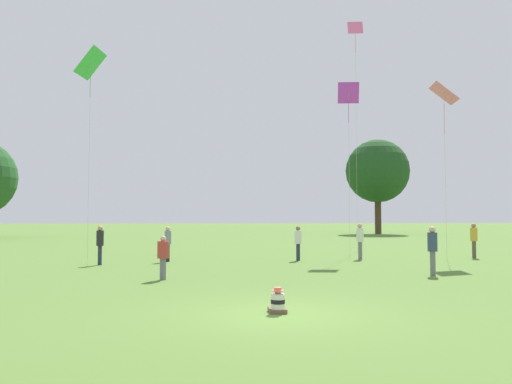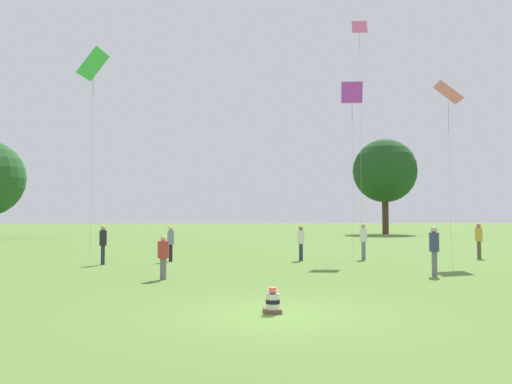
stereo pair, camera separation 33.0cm
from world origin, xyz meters
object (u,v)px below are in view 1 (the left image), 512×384
person_standing_0 (474,237)px  person_standing_6 (432,246)px  person_standing_3 (298,240)px  kite_0 (348,96)px  person_standing_2 (163,254)px  distant_tree_0 (378,171)px  kite_5 (444,96)px  person_standing_5 (168,241)px  kite_4 (355,37)px  kite_3 (91,66)px  seated_toddler (278,302)px  person_standing_4 (360,238)px  person_standing_1 (100,241)px

person_standing_0 → person_standing_6: bearing=-29.5°
person_standing_3 → kite_0: bearing=49.7°
kite_0 → person_standing_0: bearing=-133.8°
person_standing_2 → distant_tree_0: size_ratio=0.13×
person_standing_2 → kite_5: (13.65, 7.07, 7.59)m
person_standing_5 → kite_4: bearing=-157.6°
kite_0 → kite_3: 13.27m
person_standing_0 → distant_tree_0: bearing=177.0°
person_standing_3 → kite_0: kite_0 is taller
kite_5 → person_standing_5: bearing=145.2°
kite_5 → seated_toddler: bearing=-163.3°
person_standing_5 → distant_tree_0: size_ratio=0.14×
person_standing_5 → kite_5: bearing=177.5°
person_standing_6 → kite_0: (-0.94, 8.00, 7.58)m
kite_3 → kite_5: kite_3 is taller
person_standing_3 → distant_tree_0: distant_tree_0 is taller
person_standing_3 → person_standing_4: size_ratio=0.94×
person_standing_2 → kite_0: kite_0 is taller
kite_3 → kite_0: bearing=162.5°
person_standing_0 → person_standing_3: bearing=-77.7°
kite_4 → kite_3: bearing=-98.2°
seated_toddler → kite_3: size_ratio=0.06×
person_standing_1 → person_standing_4: size_ratio=0.97×
person_standing_1 → kite_5: size_ratio=0.20×
person_standing_0 → kite_3: size_ratio=0.19×
person_standing_5 → kite_5: kite_5 is taller
person_standing_5 → kite_0: 12.25m
person_standing_4 → kite_3: size_ratio=0.19×
kite_3 → kite_5: size_ratio=1.04×
person_standing_3 → person_standing_1: bearing=-146.7°
person_standing_4 → distant_tree_0: (13.20, 36.40, 6.84)m
kite_4 → kite_5: bearing=-4.7°
person_standing_0 → kite_3: kite_3 is taller
person_standing_6 → distant_tree_0: distant_tree_0 is taller
person_standing_1 → person_standing_4: person_standing_4 is taller
person_standing_4 → person_standing_5: (-9.71, -0.53, -0.06)m
kite_3 → distant_tree_0: distant_tree_0 is taller
person_standing_0 → kite_4: 13.90m
kite_4 → distant_tree_0: 34.37m
kite_4 → person_standing_6: bearing=-39.6°
person_standing_2 → person_standing_5: bearing=-94.3°
person_standing_6 → kite_3: (-13.56, 3.91, 7.67)m
person_standing_2 → person_standing_5: 6.98m
person_standing_0 → person_standing_1: person_standing_0 is taller
person_standing_6 → kite_3: kite_3 is taller
person_standing_5 → kite_3: 8.76m
person_standing_6 → kite_0: 11.07m
person_standing_5 → person_standing_6: (10.39, -6.50, 0.07)m
person_standing_4 → distant_tree_0: distant_tree_0 is taller
person_standing_3 → person_standing_6: 7.68m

